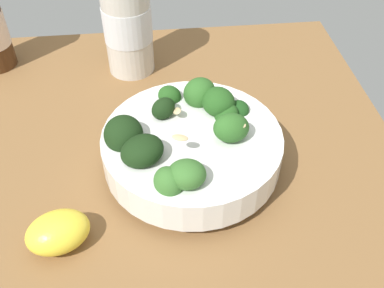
# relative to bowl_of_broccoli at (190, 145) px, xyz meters

# --- Properties ---
(ground_plane) EXTENTS (0.64, 0.64, 0.04)m
(ground_plane) POSITION_rel_bowl_of_broccoli_xyz_m (-0.04, 0.02, -0.06)
(ground_plane) COLOR brown
(bowl_of_broccoli) EXTENTS (0.21, 0.21, 0.09)m
(bowl_of_broccoli) POSITION_rel_bowl_of_broccoli_xyz_m (0.00, 0.00, 0.00)
(bowl_of_broccoli) COLOR white
(bowl_of_broccoli) RESTS_ON ground_plane
(lemon_wedge) EXTENTS (0.08, 0.07, 0.04)m
(lemon_wedge) POSITION_rel_bowl_of_broccoli_xyz_m (-0.15, -0.09, -0.02)
(lemon_wedge) COLOR yellow
(lemon_wedge) RESTS_ON ground_plane
(bottle_short) EXTENTS (0.07, 0.07, 0.17)m
(bottle_short) POSITION_rel_bowl_of_broccoli_xyz_m (-0.07, 0.22, 0.04)
(bottle_short) COLOR beige
(bottle_short) RESTS_ON ground_plane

